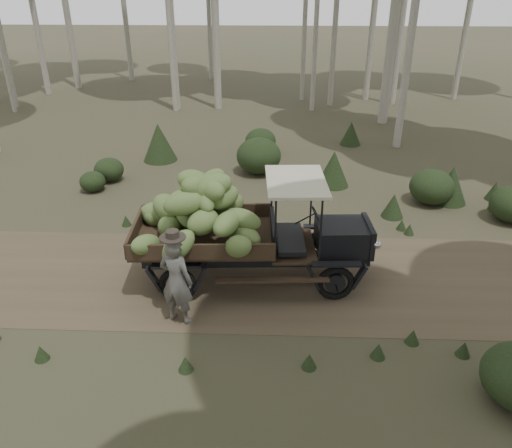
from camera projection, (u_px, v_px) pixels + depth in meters
name	position (u px, v px, depth m)	size (l,w,h in m)	color
ground	(188.00, 276.00, 11.36)	(120.00, 120.00, 0.00)	#473D2B
dirt_track	(188.00, 276.00, 11.36)	(70.00, 4.00, 0.01)	brown
banana_truck	(220.00, 218.00, 10.58)	(5.45, 2.61, 2.67)	black
farmer	(176.00, 280.00, 9.50)	(0.78, 0.64, 2.01)	#52504B
undergrowth	(211.00, 228.00, 12.36)	(20.89, 21.02, 1.37)	#233319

